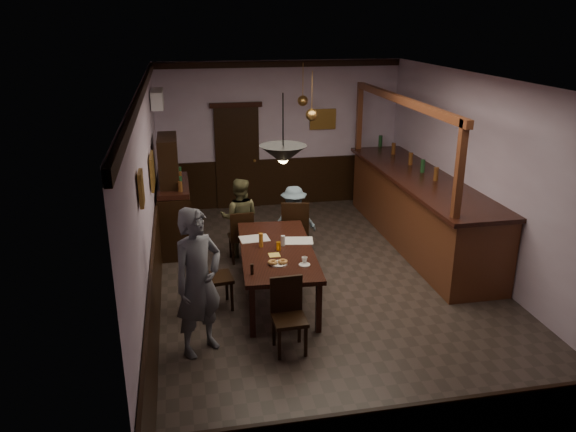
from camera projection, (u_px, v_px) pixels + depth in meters
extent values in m
cube|color=#2D2621|center=(328.00, 287.00, 8.40)|extent=(5.00, 8.00, 0.01)
cube|color=white|center=(333.00, 82.00, 7.39)|extent=(5.00, 8.00, 0.01)
cube|color=#AD97B0|center=(280.00, 135.00, 11.59)|extent=(5.00, 0.01, 3.00)
cube|color=#AD97B0|center=(470.00, 345.00, 4.20)|extent=(5.00, 0.01, 3.00)
cube|color=#AD97B0|center=(148.00, 201.00, 7.44)|extent=(0.01, 8.00, 3.00)
cube|color=#AD97B0|center=(493.00, 181.00, 8.35)|extent=(0.01, 8.00, 3.00)
cube|color=black|center=(277.00, 250.00, 7.86)|extent=(1.15, 2.26, 0.06)
cube|color=black|center=(252.00, 312.00, 6.98)|extent=(0.07, 0.07, 0.69)
cube|color=black|center=(319.00, 308.00, 7.08)|extent=(0.07, 0.07, 0.69)
cube|color=black|center=(244.00, 248.00, 8.89)|extent=(0.07, 0.07, 0.69)
cube|color=black|center=(296.00, 246.00, 8.99)|extent=(0.07, 0.07, 0.69)
cube|color=black|center=(241.00, 237.00, 9.17)|extent=(0.40, 0.40, 0.05)
cube|color=black|center=(242.00, 227.00, 8.93)|extent=(0.38, 0.06, 0.45)
cube|color=black|center=(249.00, 245.00, 9.42)|extent=(0.04, 0.04, 0.39)
cube|color=black|center=(230.00, 246.00, 9.35)|extent=(0.04, 0.04, 0.39)
cube|color=black|center=(252.00, 252.00, 9.14)|extent=(0.04, 0.04, 0.39)
cube|color=black|center=(233.00, 254.00, 9.07)|extent=(0.04, 0.04, 0.39)
cube|color=black|center=(295.00, 231.00, 9.25)|extent=(0.53, 0.53, 0.05)
cube|color=black|center=(295.00, 219.00, 8.97)|extent=(0.44, 0.14, 0.53)
cube|color=black|center=(306.00, 241.00, 9.50)|extent=(0.04, 0.04, 0.45)
cube|color=black|center=(285.00, 240.00, 9.51)|extent=(0.04, 0.04, 0.45)
cube|color=black|center=(306.00, 249.00, 9.17)|extent=(0.04, 0.04, 0.45)
cube|color=black|center=(284.00, 249.00, 9.17)|extent=(0.04, 0.04, 0.45)
cube|color=black|center=(290.00, 320.00, 6.65)|extent=(0.41, 0.41, 0.05)
cube|color=black|center=(286.00, 294.00, 6.73)|extent=(0.39, 0.05, 0.47)
cube|color=black|center=(279.00, 345.00, 6.55)|extent=(0.04, 0.04, 0.40)
cube|color=black|center=(306.00, 341.00, 6.61)|extent=(0.04, 0.04, 0.40)
cube|color=black|center=(274.00, 331.00, 6.84)|extent=(0.04, 0.04, 0.40)
cube|color=black|center=(299.00, 328.00, 6.90)|extent=(0.04, 0.04, 0.40)
cube|color=black|center=(217.00, 278.00, 7.66)|extent=(0.46, 0.46, 0.05)
cube|color=black|center=(202.00, 262.00, 7.52)|extent=(0.09, 0.41, 0.49)
cube|color=black|center=(232.00, 297.00, 7.64)|extent=(0.04, 0.04, 0.42)
cube|color=black|center=(227.00, 286.00, 7.94)|extent=(0.04, 0.04, 0.42)
cube|color=black|center=(208.00, 300.00, 7.54)|extent=(0.04, 0.04, 0.42)
cube|color=black|center=(203.00, 290.00, 7.84)|extent=(0.04, 0.04, 0.42)
imported|color=slate|center=(198.00, 282.00, 6.50)|extent=(0.79, 0.74, 1.81)
imported|color=brown|center=(240.00, 218.00, 9.27)|extent=(0.75, 0.64, 1.34)
imported|color=slate|center=(294.00, 220.00, 9.40)|extent=(0.78, 0.47, 1.18)
cube|color=silver|center=(254.00, 239.00, 8.18)|extent=(0.44, 0.33, 0.01)
cube|color=silver|center=(298.00, 241.00, 8.11)|extent=(0.47, 0.37, 0.01)
cube|color=#E3C453|center=(274.00, 255.00, 7.63)|extent=(0.16, 0.16, 0.00)
cylinder|color=white|center=(305.00, 265.00, 7.33)|extent=(0.15, 0.15, 0.01)
imported|color=white|center=(305.00, 260.00, 7.37)|extent=(0.09, 0.09, 0.07)
cylinder|color=white|center=(279.00, 264.00, 7.35)|extent=(0.22, 0.22, 0.01)
torus|color=#C68C47|center=(273.00, 262.00, 7.33)|extent=(0.13, 0.13, 0.04)
torus|color=#C68C47|center=(283.00, 262.00, 7.35)|extent=(0.13, 0.13, 0.04)
cylinder|color=orange|center=(278.00, 246.00, 7.78)|extent=(0.07, 0.07, 0.12)
cylinder|color=#BF721E|center=(261.00, 240.00, 7.88)|extent=(0.06, 0.06, 0.20)
cylinder|color=silver|center=(283.00, 241.00, 7.92)|extent=(0.06, 0.06, 0.15)
cylinder|color=black|center=(252.00, 269.00, 7.05)|extent=(0.04, 0.04, 0.14)
cube|color=black|center=(175.00, 217.00, 9.72)|extent=(0.53, 1.47, 1.05)
cube|color=black|center=(173.00, 185.00, 9.53)|extent=(0.50, 1.42, 0.08)
cube|color=black|center=(168.00, 161.00, 9.38)|extent=(0.32, 0.95, 0.84)
cube|color=#502415|center=(419.00, 211.00, 9.83)|extent=(0.97, 4.50, 1.18)
cube|color=black|center=(421.00, 178.00, 9.62)|extent=(1.07, 4.61, 0.06)
cube|color=#502415|center=(403.00, 101.00, 9.10)|extent=(0.10, 4.40, 0.12)
cube|color=#502415|center=(463.00, 173.00, 7.34)|extent=(0.10, 0.10, 1.39)
cube|color=#502415|center=(361.00, 118.00, 11.30)|extent=(0.10, 0.10, 1.39)
cube|color=black|center=(237.00, 159.00, 11.53)|extent=(0.90, 0.06, 2.10)
cube|color=white|center=(157.00, 99.00, 9.82)|extent=(0.20, 0.85, 0.30)
cube|color=olive|center=(141.00, 189.00, 5.75)|extent=(0.04, 0.28, 0.36)
cube|color=olive|center=(152.00, 171.00, 8.12)|extent=(0.04, 0.62, 0.48)
cube|color=olive|center=(323.00, 119.00, 11.62)|extent=(0.55, 0.04, 0.42)
cylinder|color=black|center=(283.00, 124.00, 6.46)|extent=(0.02, 0.02, 0.72)
cone|color=black|center=(283.00, 155.00, 6.58)|extent=(0.56, 0.56, 0.22)
sphere|color=#FFD88C|center=(283.00, 159.00, 6.60)|extent=(0.12, 0.12, 0.12)
cylinder|color=#BF8C3F|center=(312.00, 93.00, 9.02)|extent=(0.02, 0.02, 0.70)
cone|color=#BF8C3F|center=(312.00, 115.00, 9.14)|extent=(0.20, 0.20, 0.22)
sphere|color=#FFD88C|center=(312.00, 118.00, 9.16)|extent=(0.12, 0.12, 0.12)
cylinder|color=#BF8C3F|center=(303.00, 82.00, 10.52)|extent=(0.02, 0.02, 0.70)
cone|color=#BF8C3F|center=(303.00, 101.00, 10.63)|extent=(0.20, 0.20, 0.22)
sphere|color=#FFD88C|center=(303.00, 103.00, 10.65)|extent=(0.12, 0.12, 0.12)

